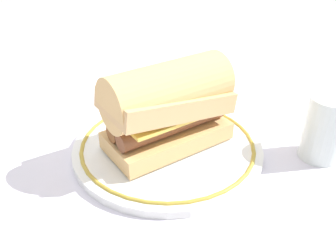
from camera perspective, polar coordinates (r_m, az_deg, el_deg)
name	(u,v)px	position (r m, az deg, el deg)	size (l,w,h in m)	color
ground_plane	(182,147)	(0.56, 2.28, -3.32)	(1.50, 1.50, 0.00)	silver
plate	(168,147)	(0.55, 0.00, -3.31)	(0.29, 0.29, 0.01)	white
sausage_sandwich	(168,105)	(0.51, 0.00, 3.32)	(0.20, 0.13, 0.13)	tan
drinking_glass	(324,132)	(0.57, 23.41, -0.90)	(0.06, 0.06, 0.10)	silver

